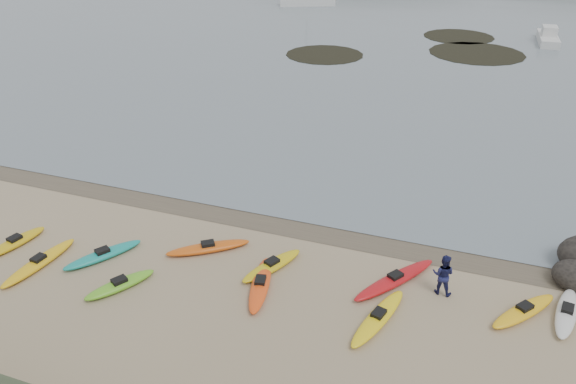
% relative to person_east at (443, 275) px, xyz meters
% --- Properties ---
extents(ground, '(600.00, 600.00, 0.00)m').
position_rel_person_east_xyz_m(ground, '(-7.38, 3.10, -0.85)').
color(ground, tan).
rests_on(ground, ground).
extents(wet_sand, '(60.00, 60.00, 0.00)m').
position_rel_person_east_xyz_m(wet_sand, '(-7.38, 2.80, -0.85)').
color(wet_sand, brown).
rests_on(wet_sand, ground).
extents(kayaks, '(23.53, 7.82, 0.34)m').
position_rel_person_east_xyz_m(kayaks, '(-6.96, -1.72, -0.68)').
color(kayaks, gold).
rests_on(kayaks, ground).
extents(person_east, '(0.88, 0.71, 1.70)m').
position_rel_person_east_xyz_m(person_east, '(0.00, 0.00, 0.00)').
color(person_east, navy).
rests_on(person_east, ground).
extents(kelp_mats, '(21.73, 19.52, 0.04)m').
position_rel_person_east_xyz_m(kelp_mats, '(-5.47, 38.71, -0.82)').
color(kelp_mats, black).
rests_on(kelp_mats, water).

